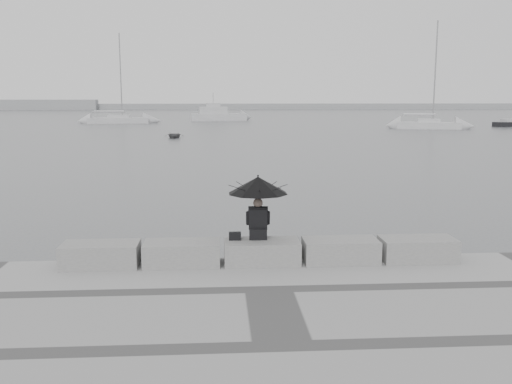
{
  "coord_description": "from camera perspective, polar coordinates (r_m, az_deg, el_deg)",
  "views": [
    {
      "loc": [
        -0.89,
        -12.21,
        4.06
      ],
      "look_at": [
        0.1,
        3.0,
        1.47
      ],
      "focal_mm": 40.0,
      "sensor_mm": 36.0,
      "label": 1
    }
  ],
  "objects": [
    {
      "name": "ground",
      "position": [
        12.9,
        0.44,
        -8.69
      ],
      "size": [
        360.0,
        360.0,
        0.0
      ],
      "primitive_type": "plane",
      "color": "#4D5053",
      "rests_on": "ground"
    },
    {
      "name": "distant_landmass",
      "position": [
        166.91,
        -6.26,
        8.53
      ],
      "size": [
        180.0,
        8.0,
        2.8
      ],
      "color": "gray",
      "rests_on": "ground"
    },
    {
      "name": "motor_cruiser",
      "position": [
        92.49,
        -3.74,
        7.69
      ],
      "size": [
        8.98,
        3.45,
        4.5
      ],
      "rotation": [
        0.0,
        0.0,
        0.07
      ],
      "color": "silver",
      "rests_on": "ground"
    },
    {
      "name": "sailboat_right",
      "position": [
        73.15,
        16.87,
        6.49
      ],
      "size": [
        7.89,
        4.42,
        12.9
      ],
      "rotation": [
        0.0,
        0.0,
        -0.29
      ],
      "color": "silver",
      "rests_on": "ground"
    },
    {
      "name": "seated_person",
      "position": [
        12.16,
        0.2,
        0.04
      ],
      "size": [
        1.3,
        1.3,
        1.39
      ],
      "rotation": [
        0.0,
        0.0,
        -0.06
      ],
      "color": "black",
      "rests_on": "stone_block_centre"
    },
    {
      "name": "sailboat_left",
      "position": [
        86.02,
        -13.58,
        7.04
      ],
      "size": [
        8.81,
        3.18,
        12.9
      ],
      "rotation": [
        0.0,
        0.0,
        0.09
      ],
      "color": "silver",
      "rests_on": "ground"
    },
    {
      "name": "stone_block_left",
      "position": [
        12.24,
        -7.41,
        -6.11
      ],
      "size": [
        1.6,
        0.8,
        0.5
      ],
      "primitive_type": "cube",
      "color": "slate",
      "rests_on": "promenade"
    },
    {
      "name": "stone_block_right",
      "position": [
        12.49,
        8.44,
        -5.82
      ],
      "size": [
        1.6,
        0.8,
        0.5
      ],
      "primitive_type": "cube",
      "color": "slate",
      "rests_on": "promenade"
    },
    {
      "name": "stone_block_far_right",
      "position": [
        12.94,
        15.85,
        -5.53
      ],
      "size": [
        1.6,
        0.8,
        0.5
      ],
      "primitive_type": "cube",
      "color": "slate",
      "rests_on": "promenade"
    },
    {
      "name": "stone_block_centre",
      "position": [
        12.25,
        0.59,
        -6.03
      ],
      "size": [
        1.6,
        0.8,
        0.5
      ],
      "primitive_type": "cube",
      "color": "slate",
      "rests_on": "promenade"
    },
    {
      "name": "bag",
      "position": [
        12.24,
        -2.12,
        -4.43
      ],
      "size": [
        0.26,
        0.15,
        0.17
      ],
      "primitive_type": "cube",
      "color": "black",
      "rests_on": "stone_block_centre"
    },
    {
      "name": "stone_block_far_left",
      "position": [
        12.47,
        -15.27,
        -6.09
      ],
      "size": [
        1.6,
        0.8,
        0.5
      ],
      "primitive_type": "cube",
      "color": "slate",
      "rests_on": "promenade"
    },
    {
      "name": "dinghy",
      "position": [
        55.64,
        -8.19,
        5.63
      ],
      "size": [
        2.85,
        1.38,
        0.47
      ],
      "primitive_type": "imported",
      "rotation": [
        0.0,
        0.0,
        0.08
      ],
      "color": "slate",
      "rests_on": "ground"
    }
  ]
}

